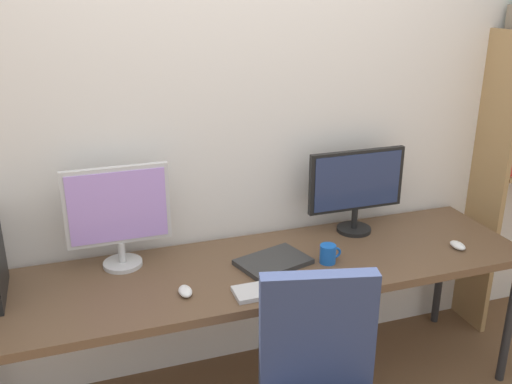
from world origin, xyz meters
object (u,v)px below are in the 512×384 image
monitor_right (356,186)px  keyboard_main (277,288)px  laptop_closed (273,262)px  desk (259,275)px  mouse_right_side (185,291)px  mouse_left_side (458,245)px  coffee_mug (328,254)px  monitor_left (118,212)px

monitor_right → keyboard_main: bearing=-143.6°
monitor_right → laptop_closed: 0.62m
desk → mouse_right_side: size_ratio=27.08×
desk → mouse_left_side: size_ratio=27.08×
coffee_mug → monitor_right: bearing=44.9°
desk → laptop_closed: 0.09m
monitor_left → coffee_mug: (0.92, -0.28, -0.22)m
keyboard_main → mouse_left_side: bearing=5.2°
monitor_right → monitor_left: bearing=180.0°
monitor_left → mouse_right_side: 0.49m
desk → monitor_left: monitor_left is taller
mouse_right_side → coffee_mug: (0.70, 0.07, 0.03)m
monitor_right → laptop_closed: size_ratio=1.63×
monitor_left → monitor_right: monitor_left is taller
keyboard_main → mouse_right_side: bearing=166.6°
keyboard_main → coffee_mug: (0.32, 0.16, 0.04)m
mouse_right_side → mouse_left_side: bearing=-0.0°
mouse_right_side → monitor_right: bearing=19.8°
laptop_closed → coffee_mug: (0.25, -0.07, 0.03)m
desk → mouse_left_side: mouse_left_side is taller
monitor_left → monitor_right: bearing=-0.0°
monitor_right → mouse_right_side: (-0.98, -0.35, -0.24)m
keyboard_main → mouse_right_side: mouse_right_side is taller
mouse_left_side → mouse_right_side: bearing=180.0°
monitor_right → mouse_right_side: bearing=-160.2°
desk → mouse_left_side: 1.00m
mouse_left_side → mouse_right_side: (-1.37, 0.00, 0.00)m
mouse_left_side → laptop_closed: bearing=171.5°
laptop_closed → mouse_left_side: bearing=-25.4°
desk → monitor_left: 0.71m
mouse_right_side → coffee_mug: bearing=5.7°
monitor_right → mouse_right_side: size_ratio=5.43×
monitor_right → mouse_right_side: 1.07m
desk → keyboard_main: keyboard_main is taller
keyboard_main → monitor_right: bearing=36.4°
monitor_left → coffee_mug: monitor_left is taller
monitor_right → coffee_mug: (-0.28, -0.28, -0.21)m
monitor_left → mouse_left_side: monitor_left is taller
keyboard_main → mouse_left_side: mouse_left_side is taller
mouse_left_side → mouse_right_side: size_ratio=1.00×
desk → keyboard_main: size_ratio=6.89×
monitor_right → mouse_right_side: monitor_right is taller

